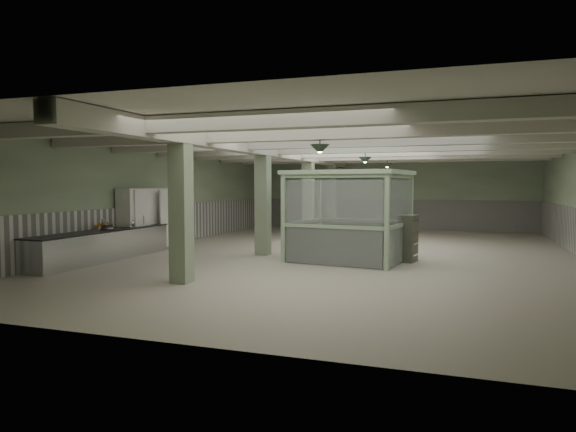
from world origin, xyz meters
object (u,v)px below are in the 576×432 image
(walkin_cooler, at_px, (145,221))
(prep_counter, at_px, (102,245))
(guard_booth, at_px, (349,200))
(filing_cabinet, at_px, (408,238))

(walkin_cooler, bearing_deg, prep_counter, -87.88)
(walkin_cooler, distance_m, guard_booth, 7.04)
(prep_counter, distance_m, walkin_cooler, 2.33)
(walkin_cooler, height_order, filing_cabinet, walkin_cooler)
(guard_booth, relative_size, filing_cabinet, 2.67)
(prep_counter, distance_m, guard_booth, 7.45)
(prep_counter, xyz_separation_m, guard_booth, (6.91, 2.44, 1.33))
(prep_counter, distance_m, filing_cabinet, 9.04)
(guard_booth, height_order, filing_cabinet, guard_booth)
(filing_cabinet, bearing_deg, prep_counter, -151.62)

